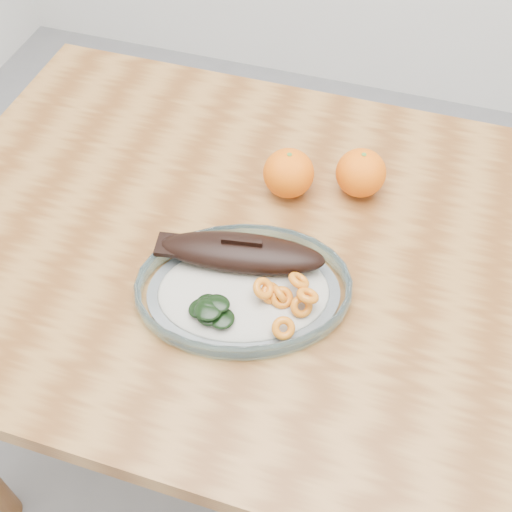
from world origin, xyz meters
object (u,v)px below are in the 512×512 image
(orange_left, at_px, (289,173))
(plated_meal, at_px, (243,286))
(dining_table, at_px, (285,285))
(orange_right, at_px, (361,173))

(orange_left, bearing_deg, plated_meal, -91.16)
(dining_table, distance_m, orange_right, 0.22)
(dining_table, bearing_deg, plated_meal, -109.24)
(plated_meal, relative_size, orange_left, 8.49)
(orange_left, height_order, orange_right, orange_left)
(plated_meal, distance_m, orange_right, 0.29)
(plated_meal, distance_m, orange_left, 0.22)
(orange_right, bearing_deg, orange_left, -161.80)
(dining_table, bearing_deg, orange_right, 62.63)
(dining_table, distance_m, orange_left, 0.19)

